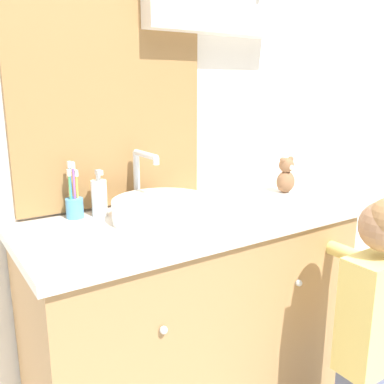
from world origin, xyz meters
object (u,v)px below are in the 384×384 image
Objects in this scene: sink_basin at (162,208)px; toothbrush_holder at (74,204)px; child_figure at (373,321)px; teddy_bear at (286,176)px; soap_dispenser at (99,197)px.

sink_basin is 0.31m from toothbrush_holder.
teddy_bear is at bearing 75.59° from child_figure.
soap_dispenser is at bearing 134.05° from child_figure.
soap_dispenser is (0.08, -0.02, 0.02)m from toothbrush_holder.
toothbrush_holder is 1.20× the size of soap_dispenser.
sink_basin reaches higher than child_figure.
sink_basin is at bearing 133.67° from child_figure.
soap_dispenser is at bearing 171.94° from teddy_bear.
child_figure is 6.12× the size of teddy_bear.
toothbrush_holder is at bearing 136.45° from child_figure.
teddy_bear is (0.63, 0.05, 0.03)m from sink_basin.
soap_dispenser is 1.00m from child_figure.
sink_basin reaches higher than teddy_bear.
sink_basin reaches higher than soap_dispenser.
child_figure is (0.65, -0.67, -0.36)m from soap_dispenser.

